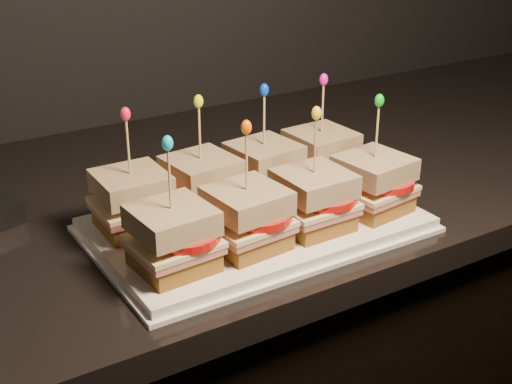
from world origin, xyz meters
TOP-DOWN VIEW (x-y plane):
  - granite_slab at (0.44, 1.67)m, footprint 2.37×0.67m
  - platter at (0.29, 1.50)m, footprint 0.40×0.25m
  - platter_rim at (0.29, 1.50)m, footprint 0.41×0.26m
  - sandwich_0_bread_bot at (0.15, 1.56)m, footprint 0.08×0.08m
  - sandwich_0_ham at (0.15, 1.56)m, footprint 0.09×0.09m
  - sandwich_0_cheese at (0.15, 1.56)m, footprint 0.09×0.09m
  - sandwich_0_tomato at (0.16, 1.55)m, footprint 0.08×0.08m
  - sandwich_0_bread_top at (0.15, 1.56)m, footprint 0.08×0.08m
  - sandwich_0_pick at (0.15, 1.56)m, footprint 0.00×0.00m
  - sandwich_0_frill at (0.15, 1.56)m, footprint 0.01×0.01m
  - sandwich_1_bread_bot at (0.25, 1.56)m, footprint 0.09×0.09m
  - sandwich_1_ham at (0.25, 1.56)m, footprint 0.10×0.09m
  - sandwich_1_cheese at (0.25, 1.56)m, footprint 0.10×0.10m
  - sandwich_1_tomato at (0.26, 1.55)m, footprint 0.08×0.08m
  - sandwich_1_bread_top at (0.25, 1.56)m, footprint 0.09×0.09m
  - sandwich_1_pick at (0.25, 1.56)m, footprint 0.00×0.00m
  - sandwich_1_frill at (0.25, 1.56)m, footprint 0.01×0.01m
  - sandwich_2_bread_bot at (0.34, 1.56)m, footprint 0.09×0.09m
  - sandwich_2_ham at (0.34, 1.56)m, footprint 0.10×0.09m
  - sandwich_2_cheese at (0.34, 1.56)m, footprint 0.10×0.10m
  - sandwich_2_tomato at (0.35, 1.55)m, footprint 0.08×0.08m
  - sandwich_2_bread_top at (0.34, 1.56)m, footprint 0.09×0.09m
  - sandwich_2_pick at (0.34, 1.56)m, footprint 0.00×0.00m
  - sandwich_2_frill at (0.34, 1.56)m, footprint 0.01×0.01m
  - sandwich_3_bread_bot at (0.44, 1.56)m, footprint 0.08×0.08m
  - sandwich_3_ham at (0.44, 1.56)m, footprint 0.09×0.09m
  - sandwich_3_cheese at (0.44, 1.56)m, footprint 0.09×0.09m
  - sandwich_3_tomato at (0.45, 1.55)m, footprint 0.08×0.08m
  - sandwich_3_bread_top at (0.44, 1.56)m, footprint 0.09×0.09m
  - sandwich_3_pick at (0.44, 1.56)m, footprint 0.00×0.00m
  - sandwich_3_frill at (0.44, 1.56)m, footprint 0.01×0.01m
  - sandwich_4_bread_bot at (0.15, 1.44)m, footprint 0.09×0.09m
  - sandwich_4_ham at (0.15, 1.44)m, footprint 0.09×0.09m
  - sandwich_4_cheese at (0.15, 1.44)m, footprint 0.10×0.09m
  - sandwich_4_tomato at (0.16, 1.44)m, footprint 0.08×0.08m
  - sandwich_4_bread_top at (0.15, 1.44)m, footprint 0.09×0.09m
  - sandwich_4_pick at (0.15, 1.44)m, footprint 0.00×0.00m
  - sandwich_4_frill at (0.15, 1.44)m, footprint 0.01×0.01m
  - sandwich_5_bread_bot at (0.25, 1.44)m, footprint 0.09×0.09m
  - sandwich_5_ham at (0.25, 1.44)m, footprint 0.10×0.09m
  - sandwich_5_cheese at (0.25, 1.44)m, footprint 0.10×0.09m
  - sandwich_5_tomato at (0.26, 1.44)m, footprint 0.08×0.08m
  - sandwich_5_bread_top at (0.25, 1.44)m, footprint 0.09×0.09m
  - sandwich_5_pick at (0.25, 1.44)m, footprint 0.00×0.00m
  - sandwich_5_frill at (0.25, 1.44)m, footprint 0.01×0.01m
  - sandwich_6_bread_bot at (0.34, 1.44)m, footprint 0.08×0.08m
  - sandwich_6_ham at (0.34, 1.44)m, footprint 0.09×0.09m
  - sandwich_6_cheese at (0.34, 1.44)m, footprint 0.09×0.09m
  - sandwich_6_tomato at (0.35, 1.44)m, footprint 0.08×0.08m
  - sandwich_6_bread_top at (0.34, 1.44)m, footprint 0.08×0.08m
  - sandwich_6_pick at (0.34, 1.44)m, footprint 0.00×0.00m
  - sandwich_6_frill at (0.34, 1.44)m, footprint 0.01×0.01m
  - sandwich_7_bread_bot at (0.44, 1.44)m, footprint 0.09×0.09m
  - sandwich_7_ham at (0.44, 1.44)m, footprint 0.10×0.10m
  - sandwich_7_cheese at (0.44, 1.44)m, footprint 0.10×0.10m
  - sandwich_7_tomato at (0.45, 1.44)m, footprint 0.08×0.08m
  - sandwich_7_bread_top at (0.44, 1.44)m, footprint 0.09×0.09m
  - sandwich_7_pick at (0.44, 1.44)m, footprint 0.00×0.00m
  - sandwich_7_frill at (0.44, 1.44)m, footprint 0.01×0.01m

SIDE VIEW (x-z plane):
  - granite_slab at x=0.44m, z-range 0.89..0.93m
  - platter_rim at x=0.29m, z-range 0.93..0.94m
  - platter at x=0.29m, z-range 0.93..0.95m
  - sandwich_0_bread_bot at x=0.15m, z-range 0.95..0.97m
  - sandwich_1_bread_bot at x=0.25m, z-range 0.95..0.97m
  - sandwich_2_bread_bot at x=0.34m, z-range 0.95..0.97m
  - sandwich_3_bread_bot at x=0.44m, z-range 0.95..0.97m
  - sandwich_4_bread_bot at x=0.15m, z-range 0.95..0.97m
  - sandwich_5_bread_bot at x=0.25m, z-range 0.95..0.97m
  - sandwich_6_bread_bot at x=0.34m, z-range 0.95..0.97m
  - sandwich_7_bread_bot at x=0.44m, z-range 0.95..0.97m
  - sandwich_0_ham at x=0.15m, z-range 0.97..0.98m
  - sandwich_1_ham at x=0.25m, z-range 0.97..0.98m
  - sandwich_2_ham at x=0.34m, z-range 0.97..0.98m
  - sandwich_3_ham at x=0.44m, z-range 0.97..0.98m
  - sandwich_4_ham at x=0.15m, z-range 0.97..0.98m
  - sandwich_5_ham at x=0.25m, z-range 0.97..0.98m
  - sandwich_6_ham at x=0.34m, z-range 0.97..0.98m
  - sandwich_7_ham at x=0.44m, z-range 0.97..0.98m
  - sandwich_0_cheese at x=0.15m, z-range 0.98..0.99m
  - sandwich_1_cheese at x=0.25m, z-range 0.98..0.99m
  - sandwich_2_cheese at x=0.34m, z-range 0.98..0.99m
  - sandwich_3_cheese at x=0.44m, z-range 0.98..0.99m
  - sandwich_4_cheese at x=0.15m, z-range 0.98..0.99m
  - sandwich_5_cheese at x=0.25m, z-range 0.98..0.99m
  - sandwich_6_cheese at x=0.34m, z-range 0.98..0.99m
  - sandwich_7_cheese at x=0.44m, z-range 0.98..0.99m
  - sandwich_0_tomato at x=0.16m, z-range 0.99..1.00m
  - sandwich_1_tomato at x=0.26m, z-range 0.99..1.00m
  - sandwich_2_tomato at x=0.35m, z-range 0.99..1.00m
  - sandwich_3_tomato at x=0.45m, z-range 0.99..1.00m
  - sandwich_4_tomato at x=0.16m, z-range 0.99..1.00m
  - sandwich_5_tomato at x=0.26m, z-range 0.99..1.00m
  - sandwich_6_tomato at x=0.35m, z-range 0.99..1.00m
  - sandwich_7_tomato at x=0.45m, z-range 0.99..1.00m
  - sandwich_0_bread_top at x=0.15m, z-range 1.00..1.02m
  - sandwich_1_bread_top at x=0.25m, z-range 1.00..1.02m
  - sandwich_2_bread_top at x=0.34m, z-range 1.00..1.02m
  - sandwich_3_bread_top at x=0.44m, z-range 1.00..1.02m
  - sandwich_4_bread_top at x=0.15m, z-range 1.00..1.02m
  - sandwich_5_bread_top at x=0.25m, z-range 1.00..1.02m
  - sandwich_6_bread_top at x=0.34m, z-range 1.00..1.02m
  - sandwich_7_bread_top at x=0.44m, z-range 1.00..1.02m
  - sandwich_0_pick at x=0.15m, z-range 1.01..1.10m
  - sandwich_1_pick at x=0.25m, z-range 1.01..1.10m
  - sandwich_2_pick at x=0.34m, z-range 1.01..1.10m
  - sandwich_3_pick at x=0.44m, z-range 1.01..1.10m
  - sandwich_4_pick at x=0.15m, z-range 1.01..1.10m
  - sandwich_5_pick at x=0.25m, z-range 1.01..1.10m
  - sandwich_6_pick at x=0.34m, z-range 1.01..1.10m
  - sandwich_7_pick at x=0.44m, z-range 1.01..1.10m
  - sandwich_0_frill at x=0.15m, z-range 1.09..1.11m
  - sandwich_1_frill at x=0.25m, z-range 1.09..1.11m
  - sandwich_2_frill at x=0.34m, z-range 1.09..1.11m
  - sandwich_3_frill at x=0.44m, z-range 1.09..1.11m
  - sandwich_4_frill at x=0.15m, z-range 1.09..1.11m
  - sandwich_5_frill at x=0.25m, z-range 1.09..1.11m
  - sandwich_6_frill at x=0.34m, z-range 1.09..1.11m
  - sandwich_7_frill at x=0.44m, z-range 1.09..1.11m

